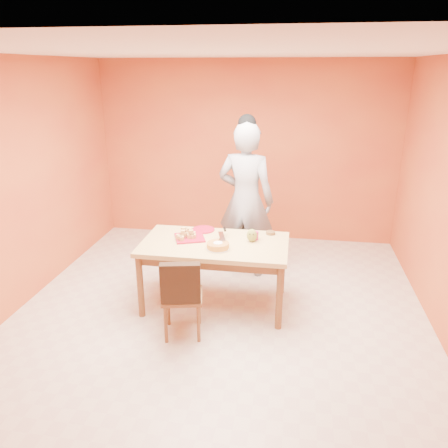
% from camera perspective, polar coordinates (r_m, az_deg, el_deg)
% --- Properties ---
extents(floor, '(5.00, 5.00, 0.00)m').
position_cam_1_polar(floor, '(4.86, -0.74, -12.09)').
color(floor, beige).
rests_on(floor, ground).
extents(ceiling, '(5.00, 5.00, 0.00)m').
position_cam_1_polar(ceiling, '(4.13, -0.91, 21.63)').
color(ceiling, white).
rests_on(ceiling, wall_back).
extents(wall_back, '(4.50, 0.00, 4.50)m').
position_cam_1_polar(wall_back, '(6.72, 2.96, 9.32)').
color(wall_back, '#C5642D').
rests_on(wall_back, floor).
extents(wall_left, '(0.00, 5.00, 5.00)m').
position_cam_1_polar(wall_left, '(5.18, -26.19, 4.15)').
color(wall_left, '#C5642D').
rests_on(wall_left, floor).
extents(dining_table, '(1.60, 0.90, 0.76)m').
position_cam_1_polar(dining_table, '(4.82, -1.23, -3.45)').
color(dining_table, tan).
rests_on(dining_table, floor).
extents(dining_chair, '(0.47, 0.53, 0.87)m').
position_cam_1_polar(dining_chair, '(4.39, -5.55, -9.18)').
color(dining_chair, brown).
rests_on(dining_chair, floor).
extents(pastry_pile, '(0.28, 0.28, 0.09)m').
position_cam_1_polar(pastry_pile, '(4.88, -4.52, -1.18)').
color(pastry_pile, tan).
rests_on(pastry_pile, pastry_platter).
extents(person, '(0.79, 0.59, 1.97)m').
position_cam_1_polar(person, '(5.52, 2.86, 3.10)').
color(person, gray).
rests_on(person, floor).
extents(pastry_platter, '(0.40, 0.40, 0.02)m').
position_cam_1_polar(pastry_platter, '(4.90, -4.51, -1.79)').
color(pastry_platter, maroon).
rests_on(pastry_platter, dining_table).
extents(red_dinner_plate, '(0.27, 0.27, 0.02)m').
position_cam_1_polar(red_dinner_plate, '(5.14, -2.71, -0.74)').
color(red_dinner_plate, maroon).
rests_on(red_dinner_plate, dining_table).
extents(white_cake_plate, '(0.25, 0.25, 0.01)m').
position_cam_1_polar(white_cake_plate, '(4.61, -0.79, -3.20)').
color(white_cake_plate, white).
rests_on(white_cake_plate, dining_table).
extents(sponge_cake, '(0.30, 0.30, 0.05)m').
position_cam_1_polar(sponge_cake, '(4.60, -0.79, -2.82)').
color(sponge_cake, gold).
rests_on(sponge_cake, white_cake_plate).
extents(cake_server, '(0.13, 0.29, 0.01)m').
position_cam_1_polar(cake_server, '(4.75, -0.30, -1.62)').
color(cake_server, silver).
rests_on(cake_server, sponge_cake).
extents(egg_ornament, '(0.14, 0.12, 0.14)m').
position_cam_1_polar(egg_ornament, '(4.79, 3.66, -1.49)').
color(egg_ornament, olive).
rests_on(egg_ornament, dining_table).
extents(magenta_glass, '(0.08, 0.08, 0.09)m').
position_cam_1_polar(magenta_glass, '(4.86, 4.15, -1.51)').
color(magenta_glass, '#B61B53').
rests_on(magenta_glass, dining_table).
extents(checker_tin, '(0.13, 0.13, 0.03)m').
position_cam_1_polar(checker_tin, '(5.04, 6.10, -1.16)').
color(checker_tin, '#34170E').
rests_on(checker_tin, dining_table).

